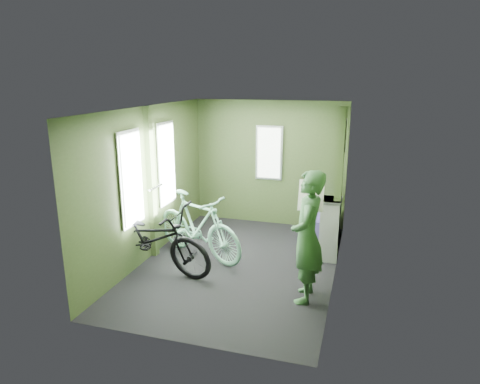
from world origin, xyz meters
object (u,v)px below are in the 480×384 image
at_px(bicycle_black, 154,270).
at_px(bicycle_mint, 198,257).
at_px(waste_box, 330,229).
at_px(bench_seat, 326,224).
at_px(passenger, 307,237).

xyz_separation_m(bicycle_black, bicycle_mint, (0.45, 0.62, 0.00)).
bearing_deg(waste_box, bicycle_mint, -164.10).
height_order(bicycle_black, bench_seat, bench_seat).
bearing_deg(passenger, bicycle_mint, -116.50).
height_order(bicycle_black, passenger, passenger).
xyz_separation_m(passenger, waste_box, (0.17, 1.35, -0.36)).
distance_m(waste_box, bench_seat, 0.84).
relative_size(bicycle_mint, passenger, 1.05).
bearing_deg(bench_seat, bicycle_black, -142.32).
relative_size(passenger, waste_box, 1.75).
xyz_separation_m(bicycle_mint, waste_box, (1.93, 0.55, 0.47)).
height_order(bicycle_mint, waste_box, waste_box).
xyz_separation_m(bicycle_black, waste_box, (2.38, 1.17, 0.47)).
bearing_deg(passenger, bicycle_black, -96.72).
distance_m(bicycle_mint, bench_seat, 2.28).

